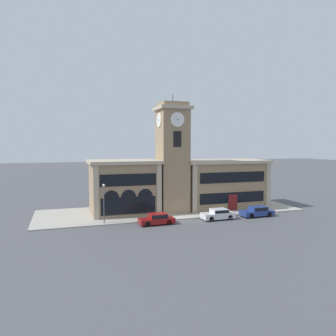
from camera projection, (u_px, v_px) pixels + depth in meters
ground_plane at (185, 220)px, 43.70m from camera, size 300.00×300.00×0.00m
sidewalk_kerb at (170, 210)px, 49.39m from camera, size 38.78×12.01×0.15m
clock_tower at (173, 158)px, 47.84m from camera, size 4.75×4.75×17.24m
town_hall_left_wing at (124, 187)px, 47.36m from camera, size 10.00×7.74×7.76m
town_hall_right_wing at (222, 183)px, 52.30m from camera, size 13.77×7.74×7.55m
parked_car_near at (157, 219)px, 41.03m from camera, size 4.46×1.97×1.38m
parked_car_mid at (218, 214)px, 43.68m from camera, size 4.48×1.94×1.43m
parked_car_far at (257, 211)px, 45.56m from camera, size 4.70×1.95×1.40m
street_lamp at (104, 197)px, 40.85m from camera, size 0.36×0.36×4.96m
bollard at (249, 209)px, 47.24m from camera, size 0.18×0.18×1.06m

